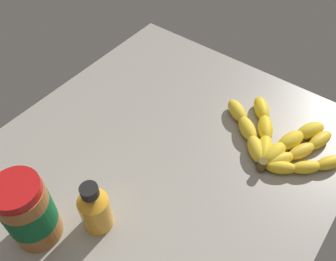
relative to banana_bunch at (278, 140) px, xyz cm
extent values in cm
cube|color=gray|center=(17.81, -19.54, -3.92)|extent=(81.22, 75.18, 4.41)
ellipsoid|color=yellow|center=(6.59, 4.00, -0.24)|extent=(6.15, 7.46, 2.94)
ellipsoid|color=yellow|center=(3.21, 8.37, -0.24)|extent=(6.93, 7.05, 2.94)
ellipsoid|color=yellow|center=(-1.03, 11.93, -0.24)|extent=(7.41, 6.32, 2.94)
ellipsoid|color=yellow|center=(4.98, 2.81, -0.17)|extent=(8.13, 6.71, 3.08)
ellipsoid|color=yellow|center=(-0.41, 5.73, -0.17)|extent=(8.26, 5.99, 3.08)
ellipsoid|color=yellow|center=(-6.15, 7.88, -0.17)|extent=(8.24, 5.16, 3.08)
ellipsoid|color=yellow|center=(4.32, 1.08, 0.15)|extent=(8.19, 4.90, 3.73)
ellipsoid|color=yellow|center=(-1.64, 2.54, 0.15)|extent=(8.48, 5.98, 3.73)
ellipsoid|color=yellow|center=(-7.28, 4.96, 0.15)|extent=(8.55, 6.90, 3.73)
ellipsoid|color=yellow|center=(4.33, -1.29, 0.05)|extent=(8.96, 6.14, 3.52)
ellipsoid|color=yellow|center=(-1.62, -4.09, 0.05)|extent=(8.90, 7.19, 3.52)
ellipsoid|color=yellow|center=(-6.98, -7.88, 0.05)|extent=(8.56, 8.02, 3.52)
ellipsoid|color=yellow|center=(5.50, -2.85, 0.06)|extent=(8.10, 7.99, 3.54)
ellipsoid|color=yellow|center=(1.23, -7.42, 0.06)|extent=(7.75, 8.27, 3.54)
ellipsoid|color=yellow|center=(-2.55, -12.42, 0.06)|extent=(7.32, 8.47, 3.54)
cylinder|color=brown|center=(8.84, 0.36, 0.09)|extent=(2.00, 2.00, 3.00)
cylinder|color=#9E602D|center=(48.53, -27.46, 5.58)|extent=(8.99, 8.99, 14.58)
cylinder|color=#0F592D|center=(48.53, -27.46, 6.31)|extent=(9.17, 9.17, 6.56)
cylinder|color=#B71414|center=(48.53, -27.46, 13.80)|extent=(8.63, 8.63, 1.85)
cylinder|color=orange|center=(40.11, -19.11, 2.55)|extent=(5.94, 5.94, 8.52)
cone|color=orange|center=(40.11, -19.11, 8.01)|extent=(5.94, 5.94, 2.41)
cylinder|color=black|center=(40.11, -19.11, 10.24)|extent=(3.41, 3.41, 2.07)
camera|label=1|loc=(57.96, 11.45, 64.26)|focal=37.83mm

